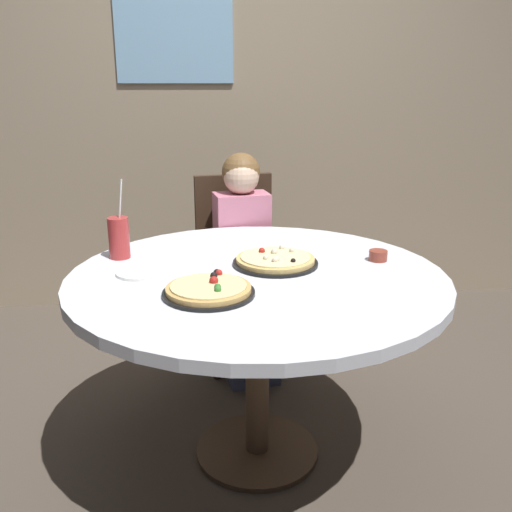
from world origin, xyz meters
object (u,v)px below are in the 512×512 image
Objects in this scene: diner_child at (246,278)px; pizza_cheese at (275,260)px; chair_wooden at (238,258)px; sauce_bowl at (378,256)px; dining_table at (257,295)px; plate_small at (141,272)px; pizza_veggie at (209,290)px; soda_cup at (119,238)px.

pizza_cheese is at bearing -83.85° from diner_child.
sauce_bowl is at bearing -57.79° from chair_wooden.
plate_small reaches higher than dining_table.
pizza_veggie reaches higher than plate_small.
soda_cup is (-0.51, 0.24, 0.17)m from dining_table.
pizza_veggie is at bearing -101.85° from diner_child.
plate_small is at bearing -122.65° from diner_child.
diner_child is at bearing 89.04° from dining_table.
chair_wooden is at bearing 90.92° from dining_table.
soda_cup is at bearing 116.57° from plate_small.
dining_table is 0.16m from pizza_cheese.
sauce_bowl is at bearing 4.37° from plate_small.
dining_table is 1.43× the size of chair_wooden.
diner_child is 3.61× the size of pizza_veggie.
diner_child reaches higher than pizza_cheese.
sauce_bowl is (0.40, 0.01, 0.00)m from pizza_cheese.
chair_wooden reaches higher than sauce_bowl.
chair_wooden is at bearing 98.14° from diner_child.
pizza_cheese is at bearing -178.23° from sauce_bowl.
diner_child is at bearing 57.35° from plate_small.
chair_wooden is at bearing 96.61° from pizza_cheese.
pizza_cheese is 1.77× the size of plate_small.
soda_cup is 1.00m from sauce_bowl.
plate_small is at bearing -173.54° from pizza_cheese.
soda_cup reaches higher than chair_wooden.
chair_wooden is 0.95m from sauce_bowl.
pizza_veggie is at bearing -132.40° from dining_table.
diner_child reaches higher than chair_wooden.
pizza_cheese is 0.40m from sauce_bowl.
dining_table is 4.40× the size of soda_cup.
pizza_cheese reaches higher than plate_small.
pizza_cheese is at bearing 6.46° from plate_small.
chair_wooden is 0.96m from plate_small.
soda_cup reaches higher than pizza_cheese.
chair_wooden is 1.11m from pizza_veggie.
pizza_cheese is (0.08, 0.09, 0.10)m from dining_table.
sauce_bowl is at bearing 1.77° from pizza_cheese.
pizza_cheese is at bearing -13.65° from soda_cup.
plate_small is at bearing 135.64° from pizza_veggie.
soda_cup is 4.40× the size of sauce_bowl.
chair_wooden is at bearing 52.31° from soda_cup.
dining_table is at bearing -89.08° from chair_wooden.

